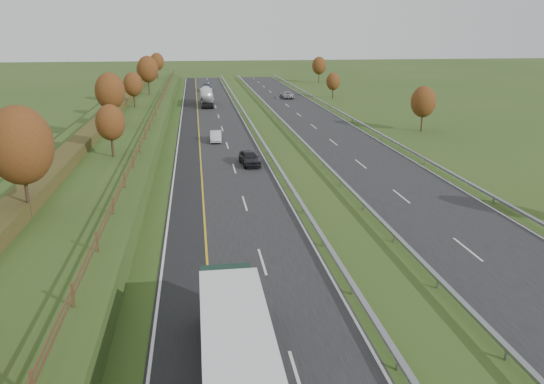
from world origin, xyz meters
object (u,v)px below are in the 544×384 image
(car_silver_mid, at_px, (216,136))
(car_small_far, at_px, (206,88))
(road_tanker, at_px, (207,96))
(box_lorry, at_px, (239,379))
(car_dark_near, at_px, (249,158))
(car_oncoming, at_px, (287,95))

(car_silver_mid, xyz_separation_m, car_small_far, (0.25, 61.05, 0.08))
(road_tanker, xyz_separation_m, car_silver_mid, (0.27, -35.68, -1.13))
(box_lorry, distance_m, car_silver_mid, 53.56)
(road_tanker, relative_size, car_dark_near, 2.40)
(car_small_far, relative_size, car_oncoming, 1.01)
(road_tanker, distance_m, car_small_far, 25.40)
(road_tanker, height_order, car_dark_near, road_tanker)
(box_lorry, height_order, car_silver_mid, box_lorry)
(box_lorry, relative_size, car_small_far, 3.07)
(car_silver_mid, relative_size, car_oncoming, 0.80)
(car_dark_near, bearing_deg, box_lorry, -101.90)
(car_silver_mid, bearing_deg, car_oncoming, 71.25)
(car_small_far, distance_m, car_oncoming, 23.74)
(box_lorry, xyz_separation_m, car_small_far, (1.61, 114.57, -1.52))
(car_silver_mid, bearing_deg, road_tanker, 92.85)
(road_tanker, bearing_deg, car_silver_mid, -89.56)
(road_tanker, height_order, car_oncoming, road_tanker)
(box_lorry, height_order, car_oncoming, box_lorry)
(car_oncoming, bearing_deg, box_lorry, 78.68)
(box_lorry, distance_m, car_oncoming, 99.70)
(box_lorry, height_order, car_dark_near, box_lorry)
(car_dark_near, distance_m, car_oncoming, 59.49)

